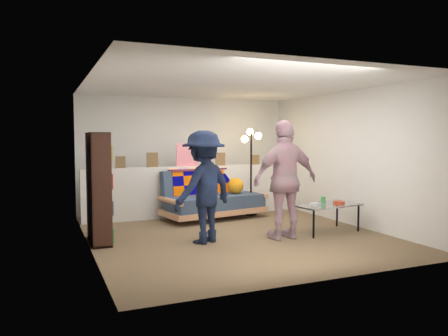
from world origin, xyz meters
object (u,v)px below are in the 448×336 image
object	(u,v)px
futon_sofa	(213,198)
bookshelf	(99,191)
person_right	(285,180)
coffee_table	(327,206)
person_left	(204,187)
floor_lamp	(251,154)

from	to	relation	value
futon_sofa	bookshelf	distance (m)	2.61
futon_sofa	person_right	world-z (taller)	person_right
futon_sofa	bookshelf	size ratio (longest dim) A/B	1.28
futon_sofa	coffee_table	world-z (taller)	futon_sofa
person_left	floor_lamp	bearing A→B (deg)	-158.61
bookshelf	coffee_table	bearing A→B (deg)	-11.26
floor_lamp	futon_sofa	bearing A→B (deg)	-177.46
futon_sofa	person_right	bearing A→B (deg)	-79.48
coffee_table	floor_lamp	size ratio (longest dim) A/B	0.67
bookshelf	floor_lamp	size ratio (longest dim) A/B	0.94
floor_lamp	person_right	bearing A→B (deg)	-102.12
futon_sofa	person_right	size ratio (longest dim) A/B	1.15
futon_sofa	person_right	xyz separation A→B (m)	(0.38, -2.07, 0.52)
person_right	futon_sofa	bearing A→B (deg)	-80.83
coffee_table	person_right	xyz separation A→B (m)	(-0.89, -0.17, 0.48)
coffee_table	person_left	size ratio (longest dim) A/B	0.71
person_left	person_right	size ratio (longest dim) A/B	0.91
bookshelf	person_right	bearing A→B (deg)	-18.18
floor_lamp	person_left	xyz separation A→B (m)	(-1.69, -1.84, -0.41)
person_left	bookshelf	bearing A→B (deg)	-48.97
coffee_table	person_left	xyz separation A→B (m)	(-2.13, 0.10, 0.40)
futon_sofa	bookshelf	bearing A→B (deg)	-152.59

